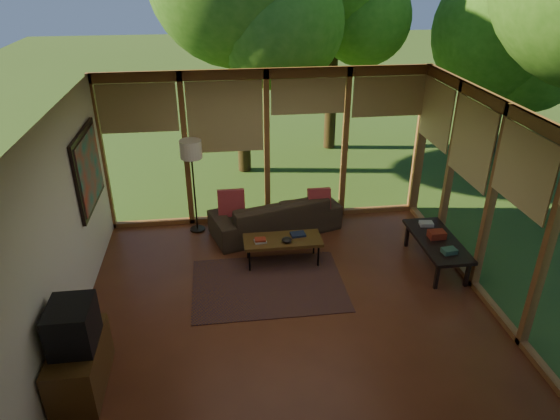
{
  "coord_description": "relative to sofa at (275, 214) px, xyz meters",
  "views": [
    {
      "loc": [
        -0.83,
        -5.59,
        4.28
      ],
      "look_at": [
        -0.01,
        0.7,
        1.06
      ],
      "focal_mm": 32.0,
      "sensor_mm": 36.0,
      "label": 1
    }
  ],
  "objects": [
    {
      "name": "floor",
      "position": [
        -0.08,
        -2.0,
        -0.32
      ],
      "size": [
        5.5,
        5.5,
        0.0
      ],
      "primitive_type": "plane",
      "color": "brown",
      "rests_on": "ground"
    },
    {
      "name": "ceiling",
      "position": [
        -0.08,
        -2.0,
        2.38
      ],
      "size": [
        5.5,
        5.5,
        0.0
      ],
      "primitive_type": "plane",
      "rotation": [
        3.14,
        0.0,
        0.0
      ],
      "color": "white",
      "rests_on": "ground"
    },
    {
      "name": "wall_left",
      "position": [
        -2.83,
        -2.0,
        1.03
      ],
      "size": [
        0.04,
        5.0,
        2.7
      ],
      "primitive_type": "cube",
      "color": "silver",
      "rests_on": "ground"
    },
    {
      "name": "wall_front",
      "position": [
        -0.08,
        -4.5,
        1.03
      ],
      "size": [
        5.5,
        0.04,
        2.7
      ],
      "primitive_type": "cube",
      "color": "silver",
      "rests_on": "ground"
    },
    {
      "name": "window_wall_back",
      "position": [
        -0.08,
        0.5,
        1.03
      ],
      "size": [
        5.5,
        0.12,
        2.7
      ],
      "primitive_type": "cube",
      "color": "brown",
      "rests_on": "ground"
    },
    {
      "name": "window_wall_right",
      "position": [
        2.67,
        -2.0,
        1.03
      ],
      "size": [
        0.12,
        5.0,
        2.7
      ],
      "primitive_type": "cube",
      "color": "brown",
      "rests_on": "ground"
    },
    {
      "name": "exterior_lawn",
      "position": [
        7.92,
        6.0,
        -0.33
      ],
      "size": [
        40.0,
        40.0,
        0.0
      ],
      "primitive_type": "plane",
      "color": "#365520",
      "rests_on": "ground"
    },
    {
      "name": "tree_far",
      "position": [
        5.48,
        3.31,
        2.48
      ],
      "size": [
        3.05,
        3.05,
        4.34
      ],
      "color": "#392A14",
      "rests_on": "ground"
    },
    {
      "name": "rug",
      "position": [
        -0.3,
        -1.61,
        -0.31
      ],
      "size": [
        2.2,
        1.56,
        0.01
      ],
      "primitive_type": "cube",
      "color": "brown",
      "rests_on": "floor"
    },
    {
      "name": "sofa",
      "position": [
        0.0,
        0.0,
        0.0
      ],
      "size": [
        2.34,
        1.43,
        0.64
      ],
      "primitive_type": "imported",
      "rotation": [
        0.0,
        0.0,
        3.42
      ],
      "color": "#37291B",
      "rests_on": "floor"
    },
    {
      "name": "pillow_left",
      "position": [
        -0.75,
        -0.05,
        0.28
      ],
      "size": [
        0.45,
        0.24,
        0.47
      ],
      "primitive_type": "cube",
      "rotation": [
        -0.21,
        0.0,
        0.0
      ],
      "color": "maroon",
      "rests_on": "sofa"
    },
    {
      "name": "pillow_right",
      "position": [
        0.75,
        -0.05,
        0.25
      ],
      "size": [
        0.39,
        0.21,
        0.41
      ],
      "primitive_type": "cube",
      "rotation": [
        -0.21,
        0.0,
        0.0
      ],
      "color": "maroon",
      "rests_on": "sofa"
    },
    {
      "name": "ct_book_lower",
      "position": [
        -0.36,
        -1.08,
        0.12
      ],
      "size": [
        0.19,
        0.16,
        0.03
      ],
      "primitive_type": "cube",
      "rotation": [
        0.0,
        0.0,
        0.13
      ],
      "color": "#ABA49B",
      "rests_on": "coffee_table"
    },
    {
      "name": "ct_book_upper",
      "position": [
        -0.36,
        -1.08,
        0.15
      ],
      "size": [
        0.17,
        0.13,
        0.03
      ],
      "primitive_type": "cube",
      "rotation": [
        0.0,
        0.0,
        0.0
      ],
      "color": "maroon",
      "rests_on": "coffee_table"
    },
    {
      "name": "ct_book_side",
      "position": [
        0.24,
        -0.95,
        0.12
      ],
      "size": [
        0.24,
        0.19,
        0.03
      ],
      "primitive_type": "cube",
      "rotation": [
        0.0,
        0.0,
        0.12
      ],
      "color": "black",
      "rests_on": "coffee_table"
    },
    {
      "name": "ct_bowl",
      "position": [
        0.04,
        -1.13,
        0.14
      ],
      "size": [
        0.16,
        0.16,
        0.07
      ],
      "primitive_type": "ellipsoid",
      "color": "black",
      "rests_on": "coffee_table"
    },
    {
      "name": "media_cabinet",
      "position": [
        -2.55,
        -3.25,
        -0.02
      ],
      "size": [
        0.5,
        1.0,
        0.6
      ],
      "primitive_type": "cube",
      "color": "#533516",
      "rests_on": "floor"
    },
    {
      "name": "television",
      "position": [
        -2.53,
        -3.25,
        0.53
      ],
      "size": [
        0.45,
        0.55,
        0.5
      ],
      "primitive_type": "cube",
      "color": "black",
      "rests_on": "media_cabinet"
    },
    {
      "name": "console_book_a",
      "position": [
        2.32,
        -1.8,
        0.17
      ],
      "size": [
        0.22,
        0.17,
        0.07
      ],
      "primitive_type": "cube",
      "rotation": [
        0.0,
        0.0,
        0.14
      ],
      "color": "#325846",
      "rests_on": "side_console"
    },
    {
      "name": "console_book_b",
      "position": [
        2.32,
        -1.35,
        0.19
      ],
      "size": [
        0.25,
        0.18,
        0.11
      ],
      "primitive_type": "cube",
      "rotation": [
        0.0,
        0.0,
        0.02
      ],
      "color": "maroon",
      "rests_on": "side_console"
    },
    {
      "name": "console_book_c",
      "position": [
        2.32,
        -0.95,
        0.16
      ],
      "size": [
        0.22,
        0.18,
        0.06
      ],
      "primitive_type": "cube",
      "rotation": [
        0.0,
        0.0,
        -0.12
      ],
      "color": "#ABA49B",
      "rests_on": "side_console"
    },
    {
      "name": "floor_lamp",
      "position": [
        -1.36,
        0.2,
        1.09
      ],
      "size": [
        0.36,
        0.36,
        1.65
      ],
      "color": "black",
      "rests_on": "floor"
    },
    {
      "name": "coffee_table",
      "position": [
        -0.01,
        -1.03,
        0.07
      ],
      "size": [
        1.2,
        0.5,
        0.43
      ],
      "color": "#533516",
      "rests_on": "floor"
    },
    {
      "name": "side_console",
      "position": [
        2.32,
        -1.4,
        0.09
      ],
      "size": [
        0.6,
        1.4,
        0.46
      ],
      "color": "black",
      "rests_on": "floor"
    },
    {
      "name": "wall_painting",
      "position": [
        -2.79,
        -0.6,
        1.23
      ],
      "size": [
        0.06,
        1.35,
        1.15
      ],
      "color": "black",
      "rests_on": "wall_left"
    }
  ]
}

